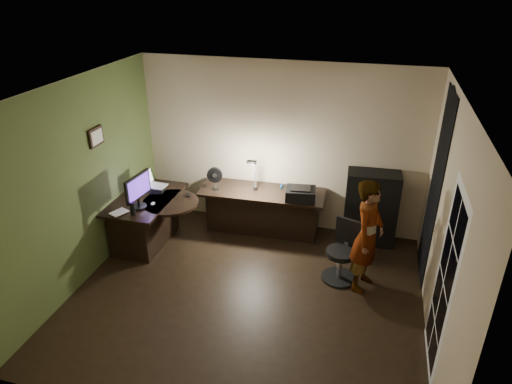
% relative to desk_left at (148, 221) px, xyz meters
% --- Properties ---
extents(floor, '(4.50, 4.00, 0.01)m').
position_rel_desk_left_xyz_m(floor, '(1.83, -0.85, -0.39)').
color(floor, black).
rests_on(floor, ground).
extents(ceiling, '(4.50, 4.00, 0.01)m').
position_rel_desk_left_xyz_m(ceiling, '(1.83, -0.85, 2.32)').
color(ceiling, silver).
rests_on(ceiling, floor).
extents(wall_back, '(4.50, 0.01, 2.70)m').
position_rel_desk_left_xyz_m(wall_back, '(1.83, 1.15, 0.96)').
color(wall_back, '#C1AD8D').
rests_on(wall_back, floor).
extents(wall_front, '(4.50, 0.01, 2.70)m').
position_rel_desk_left_xyz_m(wall_front, '(1.83, -2.86, 0.96)').
color(wall_front, '#C1AD8D').
rests_on(wall_front, floor).
extents(wall_left, '(0.01, 4.00, 2.70)m').
position_rel_desk_left_xyz_m(wall_left, '(-0.42, -0.85, 0.96)').
color(wall_left, '#C1AD8D').
rests_on(wall_left, floor).
extents(wall_right, '(0.01, 4.00, 2.70)m').
position_rel_desk_left_xyz_m(wall_right, '(4.08, -0.85, 0.96)').
color(wall_right, '#C1AD8D').
rests_on(wall_right, floor).
extents(green_wall_overlay, '(0.00, 4.00, 2.70)m').
position_rel_desk_left_xyz_m(green_wall_overlay, '(-0.41, -0.85, 0.96)').
color(green_wall_overlay, '#465728').
rests_on(green_wall_overlay, floor).
extents(arched_doorway, '(0.01, 0.90, 2.60)m').
position_rel_desk_left_xyz_m(arched_doorway, '(4.07, 0.30, 0.91)').
color(arched_doorway, black).
rests_on(arched_doorway, floor).
extents(french_door, '(0.02, 0.92, 2.10)m').
position_rel_desk_left_xyz_m(french_door, '(4.07, -1.40, 0.66)').
color(french_door, white).
rests_on(french_door, floor).
extents(framed_picture, '(0.04, 0.30, 0.25)m').
position_rel_desk_left_xyz_m(framed_picture, '(-0.39, -0.40, 1.46)').
color(framed_picture, black).
rests_on(framed_picture, wall_left).
extents(desk_left, '(0.84, 1.35, 0.78)m').
position_rel_desk_left_xyz_m(desk_left, '(0.00, 0.00, 0.00)').
color(desk_left, black).
rests_on(desk_left, floor).
extents(desk_right, '(1.99, 0.75, 0.74)m').
position_rel_desk_left_xyz_m(desk_right, '(1.63, 0.77, -0.02)').
color(desk_right, black).
rests_on(desk_right, floor).
extents(cabinet, '(0.80, 0.44, 1.18)m').
position_rel_desk_left_xyz_m(cabinet, '(3.30, 0.93, 0.20)').
color(cabinet, black).
rests_on(cabinet, floor).
extents(laptop_stand, '(0.25, 0.22, 0.09)m').
position_rel_desk_left_xyz_m(laptop_stand, '(0.09, 0.23, 0.45)').
color(laptop_stand, silver).
rests_on(laptop_stand, desk_left).
extents(laptop, '(0.34, 0.32, 0.22)m').
position_rel_desk_left_xyz_m(laptop, '(0.09, 0.23, 0.60)').
color(laptop, silver).
rests_on(laptop, laptop_stand).
extents(monitor, '(0.17, 0.56, 0.36)m').
position_rel_desk_left_xyz_m(monitor, '(0.06, -0.30, 0.59)').
color(monitor, black).
rests_on(monitor, desk_left).
extents(mouse, '(0.07, 0.09, 0.03)m').
position_rel_desk_left_xyz_m(mouse, '(0.23, -0.19, 0.42)').
color(mouse, silver).
rests_on(mouse, desk_left).
extents(phone, '(0.10, 0.13, 0.01)m').
position_rel_desk_left_xyz_m(phone, '(0.60, 0.25, 0.41)').
color(phone, black).
rests_on(phone, desk_left).
extents(pen, '(0.06, 0.15, 0.01)m').
position_rel_desk_left_xyz_m(pen, '(0.47, 0.13, 0.41)').
color(pen, black).
rests_on(pen, desk_left).
extents(speaker, '(0.10, 0.10, 0.19)m').
position_rel_desk_left_xyz_m(speaker, '(0.10, -0.53, 0.50)').
color(speaker, black).
rests_on(speaker, desk_left).
extents(notepad, '(0.25, 0.28, 0.01)m').
position_rel_desk_left_xyz_m(notepad, '(-0.12, -0.53, 0.41)').
color(notepad, silver).
rests_on(notepad, desk_left).
extents(desk_fan, '(0.27, 0.18, 0.38)m').
position_rel_desk_left_xyz_m(desk_fan, '(0.89, 0.65, 0.53)').
color(desk_fan, black).
rests_on(desk_fan, desk_right).
extents(headphones, '(0.20, 0.09, 0.09)m').
position_rel_desk_left_xyz_m(headphones, '(1.98, 0.97, 0.39)').
color(headphones, '#0C5190').
rests_on(headphones, desk_right).
extents(printer, '(0.48, 0.40, 0.20)m').
position_rel_desk_left_xyz_m(printer, '(2.25, 0.66, 0.44)').
color(printer, black).
rests_on(printer, desk_right).
extents(desk_lamp, '(0.25, 0.31, 0.61)m').
position_rel_desk_left_xyz_m(desk_lamp, '(1.51, 0.79, 0.65)').
color(desk_lamp, black).
rests_on(desk_lamp, desk_right).
extents(office_chair, '(0.60, 0.60, 0.85)m').
position_rel_desk_left_xyz_m(office_chair, '(2.97, -0.18, 0.04)').
color(office_chair, black).
rests_on(office_chair, floor).
extents(person, '(0.52, 0.64, 1.57)m').
position_rel_desk_left_xyz_m(person, '(3.29, -0.25, 0.39)').
color(person, '#D8A88C').
rests_on(person, floor).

